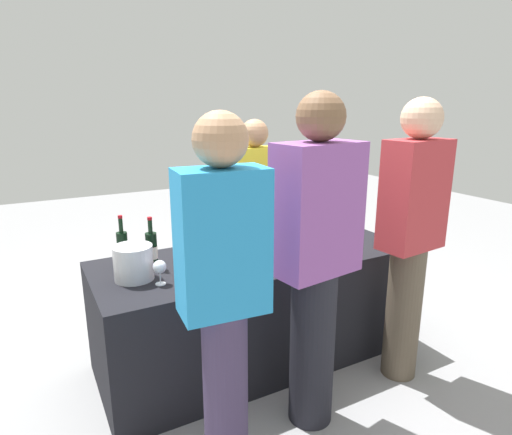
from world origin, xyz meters
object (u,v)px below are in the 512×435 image
object	(u,v)px
wine_bottle_0	(123,249)
guest_1	(316,256)
wine_bottle_3	(244,236)
wine_glass_1	(216,256)
ice_bucket	(134,263)
guest_2	(411,233)
wine_bottle_5	(283,230)
wine_glass_2	(236,251)
wine_bottle_6	(302,226)
guest_0	(224,291)
wine_bottle_2	(219,238)
wine_glass_0	(160,268)
wine_bottle_4	(263,227)
wine_bottle_7	(335,219)
wine_glass_3	(324,239)
menu_board	(292,249)
wine_bottle_1	(152,250)
server_pouring	(255,210)

from	to	relation	value
wine_bottle_0	guest_1	distance (m)	1.17
wine_bottle_3	wine_glass_1	size ratio (longest dim) A/B	1.97
wine_bottle_3	ice_bucket	size ratio (longest dim) A/B	1.36
guest_1	guest_2	bearing A→B (deg)	-2.84
wine_bottle_5	wine_glass_2	distance (m)	0.46
wine_bottle_0	wine_glass_2	distance (m)	0.68
wine_bottle_6	guest_0	world-z (taller)	guest_0
wine_bottle_2	wine_glass_1	world-z (taller)	wine_bottle_2
wine_bottle_6	wine_glass_0	xyz separation A→B (m)	(-1.09, -0.25, -0.01)
wine_bottle_2	wine_bottle_4	world-z (taller)	wine_bottle_2
wine_glass_1	wine_bottle_7	bearing A→B (deg)	16.12
wine_glass_3	menu_board	distance (m)	1.24
wine_glass_3	ice_bucket	bearing A→B (deg)	172.79
wine_bottle_3	guest_1	world-z (taller)	guest_1
wine_glass_0	guest_1	size ratio (longest dim) A/B	0.08
ice_bucket	wine_bottle_5	bearing A→B (deg)	5.38
wine_bottle_7	guest_2	size ratio (longest dim) A/B	0.18
wine_bottle_1	wine_bottle_4	xyz separation A→B (m)	(0.81, 0.11, -0.00)
guest_1	server_pouring	bearing A→B (deg)	67.52
ice_bucket	menu_board	distance (m)	1.94
wine_bottle_0	wine_bottle_3	world-z (taller)	wine_bottle_0
wine_bottle_2	wine_glass_3	bearing A→B (deg)	-24.28
wine_bottle_3	wine_bottle_0	bearing A→B (deg)	172.06
wine_bottle_2	wine_glass_2	distance (m)	0.20
guest_0	guest_1	distance (m)	0.56
wine_bottle_2	menu_board	distance (m)	1.41
menu_board	ice_bucket	bearing A→B (deg)	-163.51
wine_glass_3	guest_1	distance (m)	0.66
wine_glass_0	wine_bottle_0	bearing A→B (deg)	107.52
wine_bottle_2	ice_bucket	bearing A→B (deg)	-167.24
wine_glass_3	guest_1	xyz separation A→B (m)	(-0.43, -0.49, 0.11)
guest_2	guest_1	bearing A→B (deg)	179.23
wine_bottle_1	wine_bottle_6	size ratio (longest dim) A/B	1.03
wine_glass_0	guest_0	world-z (taller)	guest_0
wine_bottle_4	ice_bucket	distance (m)	0.97
wine_bottle_4	wine_bottle_5	xyz separation A→B (m)	(0.09, -0.13, 0.00)
guest_1	menu_board	bearing A→B (deg)	52.54
wine_bottle_2	menu_board	xyz separation A→B (m)	(1.08, 0.77, -0.49)
wine_bottle_5	wine_bottle_0	bearing A→B (deg)	172.80
wine_bottle_3	wine_glass_2	xyz separation A→B (m)	(-0.15, -0.19, -0.02)
wine_glass_3	guest_1	size ratio (longest dim) A/B	0.08
wine_bottle_2	menu_board	size ratio (longest dim) A/B	0.43
wine_bottle_0	wine_bottle_2	distance (m)	0.59
wine_bottle_3	guest_0	size ratio (longest dim) A/B	0.18
wine_bottle_2	ice_bucket	size ratio (longest dim) A/B	1.45
wine_bottle_2	wine_bottle_1	bearing A→B (deg)	-178.93
wine_glass_3	guest_2	xyz separation A→B (m)	(0.30, -0.43, 0.11)
wine_glass_1	wine_glass_3	size ratio (longest dim) A/B	1.11
wine_bottle_2	wine_bottle_7	size ratio (longest dim) A/B	1.01
wine_bottle_5	ice_bucket	distance (m)	1.04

